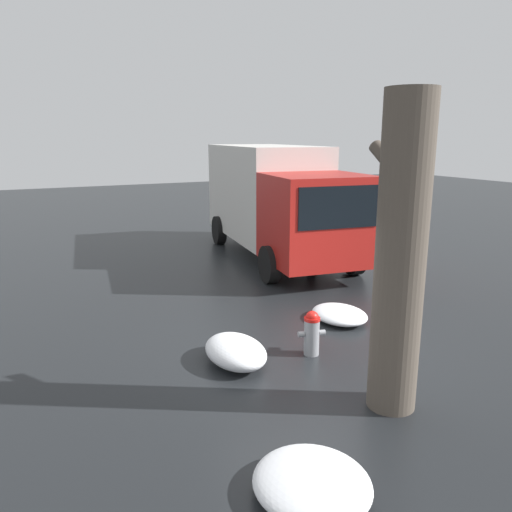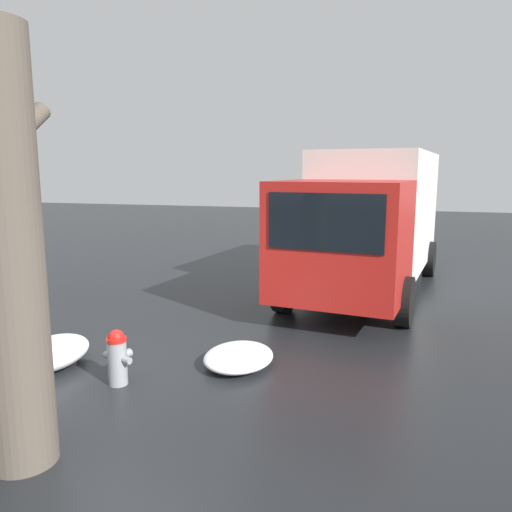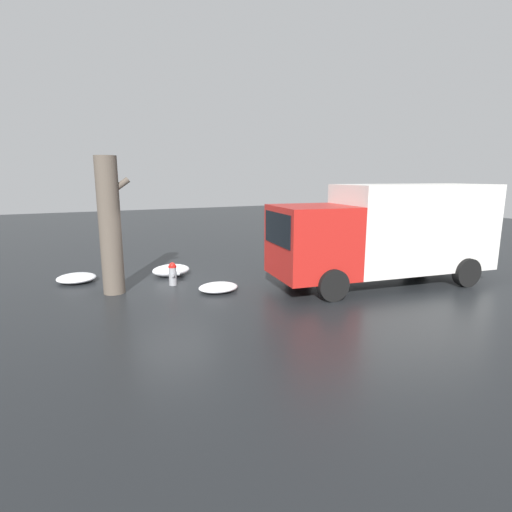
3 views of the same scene
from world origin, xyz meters
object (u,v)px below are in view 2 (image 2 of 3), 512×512
(fire_hydrant, at_px, (117,356))
(pedestrian, at_px, (366,265))
(tree_trunk, at_px, (8,255))
(delivery_truck, at_px, (371,217))

(fire_hydrant, xyz_separation_m, pedestrian, (4.35, -2.79, 0.54))
(fire_hydrant, height_order, tree_trunk, tree_trunk)
(fire_hydrant, relative_size, pedestrian, 0.44)
(tree_trunk, bearing_deg, fire_hydrant, 2.75)
(tree_trunk, xyz_separation_m, pedestrian, (6.12, -2.71, -1.08))
(fire_hydrant, xyz_separation_m, tree_trunk, (-1.77, -0.09, 1.62))
(tree_trunk, height_order, pedestrian, tree_trunk)
(fire_hydrant, relative_size, tree_trunk, 0.19)
(fire_hydrant, xyz_separation_m, delivery_truck, (6.23, -2.74, 1.32))
(delivery_truck, xyz_separation_m, pedestrian, (-1.88, -0.06, -0.77))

